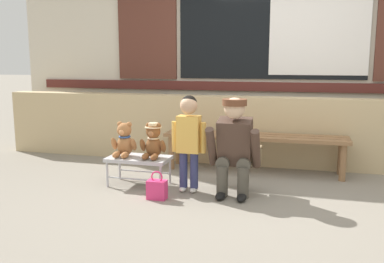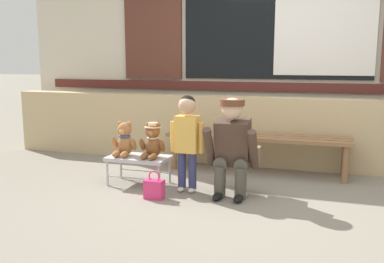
# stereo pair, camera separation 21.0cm
# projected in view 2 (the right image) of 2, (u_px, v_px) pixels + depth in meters

# --- Properties ---
(ground_plane) EXTENTS (60.00, 60.00, 0.00)m
(ground_plane) POSITION_uv_depth(u_px,v_px,m) (246.00, 202.00, 3.87)
(ground_plane) COLOR gray
(brick_low_wall) EXTENTS (7.06, 0.25, 0.85)m
(brick_low_wall) POSITION_uv_depth(u_px,v_px,m) (268.00, 132.00, 5.13)
(brick_low_wall) COLOR tan
(brick_low_wall) RESTS_ON ground
(shop_facade) EXTENTS (7.20, 0.26, 3.44)m
(shop_facade) POSITION_uv_depth(u_px,v_px,m) (277.00, 26.00, 5.40)
(shop_facade) COLOR beige
(shop_facade) RESTS_ON ground
(wooden_bench_long) EXTENTS (2.10, 0.40, 0.44)m
(wooden_bench_long) POSITION_uv_depth(u_px,v_px,m) (257.00, 141.00, 4.82)
(wooden_bench_long) COLOR #8E6642
(wooden_bench_long) RESTS_ON ground
(small_display_bench) EXTENTS (0.64, 0.36, 0.30)m
(small_display_bench) POSITION_uv_depth(u_px,v_px,m) (139.00, 160.00, 4.37)
(small_display_bench) COLOR #BCBCC1
(small_display_bench) RESTS_ON ground
(teddy_bear_plain) EXTENTS (0.28, 0.26, 0.36)m
(teddy_bear_plain) POSITION_uv_depth(u_px,v_px,m) (124.00, 140.00, 4.39)
(teddy_bear_plain) COLOR #A86B3D
(teddy_bear_plain) RESTS_ON small_display_bench
(teddy_bear_with_hat) EXTENTS (0.28, 0.27, 0.36)m
(teddy_bear_with_hat) POSITION_uv_depth(u_px,v_px,m) (153.00, 141.00, 4.29)
(teddy_bear_with_hat) COLOR brown
(teddy_bear_with_hat) RESTS_ON small_display_bench
(child_standing) EXTENTS (0.35, 0.18, 0.96)m
(child_standing) POSITION_uv_depth(u_px,v_px,m) (187.00, 133.00, 4.08)
(child_standing) COLOR navy
(child_standing) RESTS_ON ground
(adult_crouching) EXTENTS (0.50, 0.49, 0.95)m
(adult_crouching) POSITION_uv_depth(u_px,v_px,m) (234.00, 147.00, 3.97)
(adult_crouching) COLOR #4C473D
(adult_crouching) RESTS_ON ground
(handbag_on_ground) EXTENTS (0.18, 0.11, 0.27)m
(handbag_on_ground) POSITION_uv_depth(u_px,v_px,m) (154.00, 189.00, 3.94)
(handbag_on_ground) COLOR #E53370
(handbag_on_ground) RESTS_ON ground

